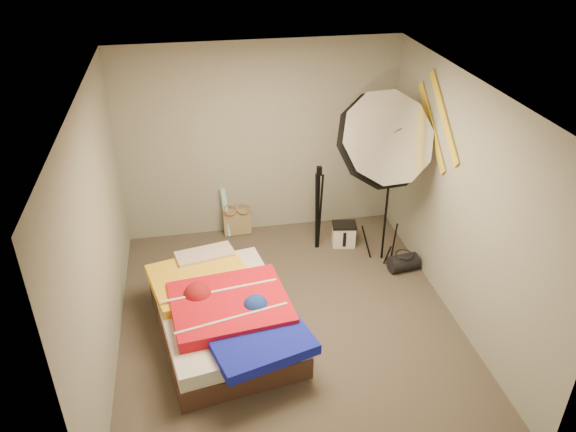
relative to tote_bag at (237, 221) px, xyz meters
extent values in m
plane|color=#4B4339|center=(0.34, -1.90, -0.18)|extent=(4.00, 4.00, 0.00)
plane|color=silver|center=(0.34, -1.90, 2.32)|extent=(4.00, 4.00, 0.00)
plane|color=gray|center=(0.34, 0.10, 1.07)|extent=(3.50, 0.00, 3.50)
plane|color=gray|center=(0.34, -3.90, 1.07)|extent=(3.50, 0.00, 3.50)
plane|color=gray|center=(-1.41, -1.90, 1.07)|extent=(0.00, 4.00, 4.00)
plane|color=gray|center=(2.09, -1.90, 1.07)|extent=(0.00, 4.00, 4.00)
cube|color=tan|center=(0.00, 0.00, 0.00)|extent=(0.37, 0.17, 0.37)
cylinder|color=#51C1D9|center=(-0.14, 0.00, 0.15)|extent=(0.14, 0.20, 0.66)
cube|color=silver|center=(1.31, -0.54, -0.04)|extent=(0.31, 0.25, 0.28)
cylinder|color=black|center=(1.87, -1.21, -0.08)|extent=(0.37, 0.25, 0.21)
cube|color=gold|center=(2.07, -1.30, 1.77)|extent=(0.02, 0.91, 0.78)
cube|color=gold|center=(2.07, -1.05, 1.57)|extent=(0.02, 0.91, 0.78)
cube|color=#482C22|center=(-0.34, -1.94, -0.06)|extent=(1.53, 1.96, 0.23)
cube|color=silver|center=(-0.34, -1.94, 0.13)|extent=(1.49, 1.92, 0.16)
cube|color=yellow|center=(-0.54, -1.57, 0.25)|extent=(1.15, 1.06, 0.12)
cube|color=red|center=(-0.28, -2.07, 0.27)|extent=(1.22, 1.07, 0.14)
cube|color=#141DC0|center=(-0.05, -2.57, 0.24)|extent=(1.05, 0.93, 0.11)
cube|color=pink|center=(-0.47, -1.20, 0.28)|extent=(0.67, 0.41, 0.12)
cylinder|color=black|center=(1.70, -0.92, 0.70)|extent=(0.03, 0.03, 1.75)
cube|color=black|center=(1.70, -0.92, 1.52)|extent=(0.07, 0.07, 0.11)
cone|color=white|center=(1.53, -1.07, 1.46)|extent=(1.31, 0.93, 1.29)
cylinder|color=black|center=(0.97, -0.53, 0.33)|extent=(0.04, 0.04, 1.02)
cube|color=black|center=(0.97, -0.53, 0.90)|extent=(0.07, 0.07, 0.11)
camera|label=1|loc=(-0.51, -6.41, 3.77)|focal=35.00mm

